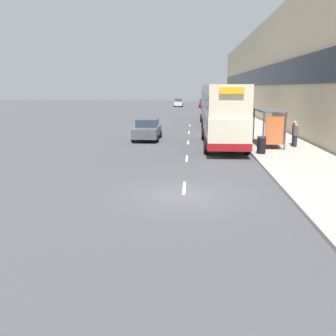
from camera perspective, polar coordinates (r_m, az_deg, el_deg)
The scene contains 18 objects.
ground_plane at distance 14.70m, azimuth 2.39°, elevation -4.10°, with size 220.00×220.00×0.00m, color #424247.
pavement at distance 53.12m, azimuth 10.52°, elevation 7.58°, with size 5.00×93.00×0.14m.
terrace_facade at distance 53.62m, azimuth 15.14°, elevation 13.88°, with size 3.10×93.00×12.23m.
lane_mark_0 at distance 15.68m, azimuth 2.49°, elevation -3.04°, with size 0.12×2.00×0.01m.
lane_mark_1 at distance 22.16m, azimuth 2.88°, elevation 1.46°, with size 0.12×2.00×0.01m.
lane_mark_2 at distance 28.71m, azimuth 3.10°, elevation 3.91°, with size 0.12×2.00×0.01m.
lane_mark_3 at distance 35.30m, azimuth 3.23°, elevation 5.45°, with size 0.12×2.00×0.01m.
lane_mark_4 at distance 41.90m, azimuth 3.32°, elevation 6.50°, with size 0.12×2.00×0.01m.
bus_shelter at distance 26.82m, azimuth 15.60°, elevation 6.92°, with size 1.60×4.20×2.48m.
double_decker_bus_near at distance 26.74m, azimuth 8.46°, elevation 8.10°, with size 2.85×10.23×4.30m.
double_decker_bus_ahead at distance 41.98m, azimuth 7.04°, elevation 9.56°, with size 2.85×11.55×4.30m.
car_0 at distance 80.34m, azimuth 5.44°, elevation 9.79°, with size 1.94×4.24×1.81m.
car_1 at distance 30.20m, azimuth -3.17°, elevation 5.89°, with size 2.09×4.54×1.65m.
car_2 at distance 53.50m, azimuth 6.33°, elevation 8.64°, with size 1.98×4.46×1.85m.
car_3 at distance 83.69m, azimuth 1.61°, elevation 9.91°, with size 1.93×4.27×1.73m.
pedestrian_at_shelter at distance 26.97m, azimuth 18.86°, elevation 4.78°, with size 0.32×0.32×1.60m.
pedestrian_1 at distance 27.78m, azimuth 18.69°, elevation 5.10°, with size 0.34×0.34×1.70m.
litter_bin at distance 23.67m, azimuth 14.05°, elevation 3.42°, with size 0.55×0.55×1.05m.
Camera 1 is at (0.31, -14.11, 4.11)m, focal length 40.00 mm.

